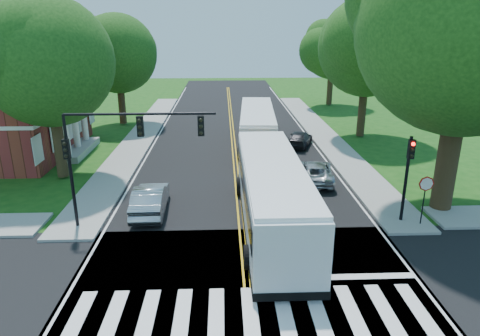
{
  "coord_description": "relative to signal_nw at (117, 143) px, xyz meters",
  "views": [
    {
      "loc": [
        -0.88,
        -13.14,
        9.65
      ],
      "look_at": [
        0.0,
        8.46,
        2.4
      ],
      "focal_mm": 32.0,
      "sensor_mm": 36.0,
      "label": 1
    }
  ],
  "objects": [
    {
      "name": "ground",
      "position": [
        5.86,
        -6.43,
        -4.38
      ],
      "size": [
        140.0,
        140.0,
        0.0
      ],
      "primitive_type": "plane",
      "color": "#144812",
      "rests_on": "ground"
    },
    {
      "name": "road",
      "position": [
        5.86,
        11.57,
        -4.37
      ],
      "size": [
        14.0,
        96.0,
        0.01
      ],
      "primitive_type": "cube",
      "color": "black",
      "rests_on": "ground"
    },
    {
      "name": "cross_road",
      "position": [
        5.86,
        -6.43,
        -4.37
      ],
      "size": [
        60.0,
        12.0,
        0.01
      ],
      "primitive_type": "cube",
      "color": "black",
      "rests_on": "ground"
    },
    {
      "name": "center_line",
      "position": [
        5.86,
        15.57,
        -4.36
      ],
      "size": [
        0.36,
        70.0,
        0.01
      ],
      "primitive_type": "cube",
      "color": "gold",
      "rests_on": "road"
    },
    {
      "name": "edge_line_w",
      "position": [
        -0.94,
        15.57,
        -4.36
      ],
      "size": [
        0.12,
        70.0,
        0.01
      ],
      "primitive_type": "cube",
      "color": "silver",
      "rests_on": "road"
    },
    {
      "name": "edge_line_e",
      "position": [
        12.66,
        15.57,
        -4.36
      ],
      "size": [
        0.12,
        70.0,
        0.01
      ],
      "primitive_type": "cube",
      "color": "silver",
      "rests_on": "road"
    },
    {
      "name": "crosswalk",
      "position": [
        5.86,
        -6.93,
        -4.36
      ],
      "size": [
        12.6,
        3.0,
        0.01
      ],
      "primitive_type": "cube",
      "color": "silver",
      "rests_on": "road"
    },
    {
      "name": "stop_bar",
      "position": [
        9.36,
        -4.83,
        -4.36
      ],
      "size": [
        6.6,
        0.4,
        0.01
      ],
      "primitive_type": "cube",
      "color": "silver",
      "rests_on": "road"
    },
    {
      "name": "sidewalk_nw",
      "position": [
        -2.44,
        18.57,
        -4.3
      ],
      "size": [
        2.6,
        40.0,
        0.15
      ],
      "primitive_type": "cube",
      "color": "gray",
      "rests_on": "ground"
    },
    {
      "name": "sidewalk_ne",
      "position": [
        14.16,
        18.57,
        -4.3
      ],
      "size": [
        2.6,
        40.0,
        0.15
      ],
      "primitive_type": "cube",
      "color": "gray",
      "rests_on": "ground"
    },
    {
      "name": "tree_ne_big",
      "position": [
        16.86,
        1.57,
        5.24
      ],
      "size": [
        10.8,
        10.8,
        14.91
      ],
      "color": "black",
      "rests_on": "ground"
    },
    {
      "name": "tree_west_near",
      "position": [
        -5.64,
        7.57,
        3.15
      ],
      "size": [
        8.0,
        8.0,
        11.4
      ],
      "color": "black",
      "rests_on": "ground"
    },
    {
      "name": "tree_west_far",
      "position": [
        -5.14,
        23.57,
        2.62
      ],
      "size": [
        7.6,
        7.6,
        10.67
      ],
      "color": "black",
      "rests_on": "ground"
    },
    {
      "name": "tree_east_mid",
      "position": [
        17.36,
        17.57,
        3.48
      ],
      "size": [
        8.4,
        8.4,
        11.93
      ],
      "color": "black",
      "rests_on": "ground"
    },
    {
      "name": "tree_east_far",
      "position": [
        18.36,
        33.57,
        2.48
      ],
      "size": [
        7.2,
        7.2,
        10.34
      ],
      "color": "black",
      "rests_on": "ground"
    },
    {
      "name": "signal_nw",
      "position": [
        0.0,
        0.0,
        0.0
      ],
      "size": [
        7.15,
        0.46,
        5.66
      ],
      "color": "black",
      "rests_on": "ground"
    },
    {
      "name": "signal_ne",
      "position": [
        14.06,
        0.01,
        -1.41
      ],
      "size": [
        0.3,
        0.46,
        4.4
      ],
      "color": "black",
      "rests_on": "ground"
    },
    {
      "name": "stop_sign",
      "position": [
        14.86,
        -0.45,
        -2.35
      ],
      "size": [
        0.76,
        0.08,
        2.53
      ],
      "color": "black",
      "rests_on": "ground"
    },
    {
      "name": "bus_lead",
      "position": [
        7.35,
        -0.08,
        -2.59
      ],
      "size": [
        3.21,
        13.03,
        3.37
      ],
      "rotation": [
        0.0,
        0.0,
        3.14
      ],
      "color": "white",
      "rests_on": "road"
    },
    {
      "name": "bus_follow",
      "position": [
        7.77,
        14.63,
        -2.69
      ],
      "size": [
        3.55,
        12.43,
        3.18
      ],
      "rotation": [
        0.0,
        0.0,
        3.08
      ],
      "color": "white",
      "rests_on": "road"
    },
    {
      "name": "hatchback",
      "position": [
        1.02,
        1.81,
        -3.61
      ],
      "size": [
        1.73,
        4.66,
        1.52
      ],
      "primitive_type": "imported",
      "rotation": [
        0.0,
        0.0,
        3.17
      ],
      "color": "#B2B5B9",
      "rests_on": "road"
    },
    {
      "name": "suv",
      "position": [
        10.9,
        6.28,
        -3.72
      ],
      "size": [
        2.85,
        4.96,
        1.3
      ],
      "primitive_type": "imported",
      "rotation": [
        0.0,
        0.0,
        2.99
      ],
      "color": "#AAADB1",
      "rests_on": "road"
    },
    {
      "name": "dark_sedan",
      "position": [
        11.36,
        14.81,
        -3.76
      ],
      "size": [
        3.04,
        4.53,
        1.22
      ],
      "primitive_type": "imported",
      "rotation": [
        0.0,
        0.0,
        2.79
      ],
      "color": "black",
      "rests_on": "road"
    }
  ]
}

